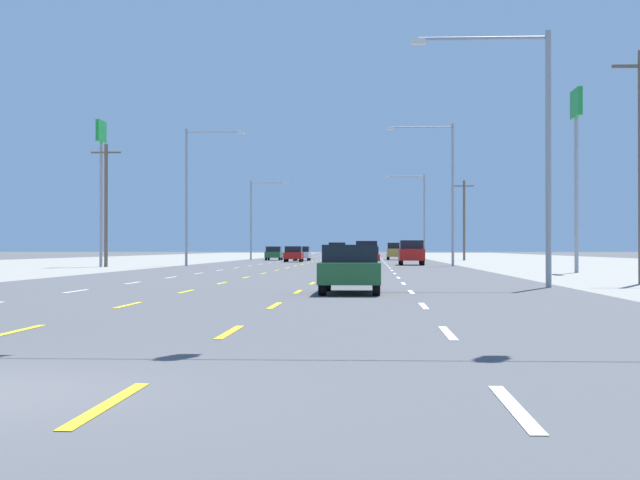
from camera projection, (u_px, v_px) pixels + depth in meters
ground_plane at (318, 266)px, 75.25m from camera, size 572.00×572.00×0.00m
lane_markings at (336, 260)px, 113.69m from camera, size 10.64×227.60×0.01m
sedan_inner_right_nearest at (350, 268)px, 30.32m from camera, size 1.80×4.50×1.46m
sedan_inner_right_near at (366, 257)px, 67.83m from camera, size 1.80×4.50×1.46m
suv_far_right_mid at (411, 252)px, 80.86m from camera, size 1.98×4.90×1.98m
suv_inner_right_midfar at (367, 252)px, 87.74m from camera, size 1.98×4.90×1.98m
hatchback_inner_left_far at (294, 254)px, 98.30m from camera, size 1.72×3.90×1.54m
hatchback_inner_left_farther at (302, 253)px, 108.80m from camera, size 1.72×3.90×1.54m
hatchback_far_left_farthest at (274, 253)px, 112.24m from camera, size 1.72×3.90×1.54m
suv_center_turn_distant_a at (337, 251)px, 111.95m from camera, size 1.98×4.90×1.98m
suv_far_right_distant_b at (395, 251)px, 116.18m from camera, size 1.98×4.90×1.98m
pole_sign_left_row_2 at (101, 157)px, 73.28m from camera, size 0.24×2.13×10.64m
pole_sign_right_row_1 at (576, 133)px, 55.61m from camera, size 0.24×2.32×10.15m
streetlight_right_row_0 at (532, 135)px, 34.88m from camera, size 4.85×0.26×8.92m
streetlight_left_row_1 at (192, 186)px, 76.99m from camera, size 4.59×0.26×10.51m
streetlight_right_row_1 at (446, 183)px, 76.00m from camera, size 5.04×0.26×10.77m
streetlight_left_row_2 at (255, 213)px, 118.09m from camera, size 4.61×0.26×9.30m
streetlight_right_row_2 at (420, 210)px, 117.10m from camera, size 4.72×0.26×9.96m
utility_pole_left_row_1 at (106, 203)px, 72.63m from camera, size 2.20×0.26×8.87m
utility_pole_right_row_2 at (464, 219)px, 111.04m from camera, size 2.20×0.26×8.83m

